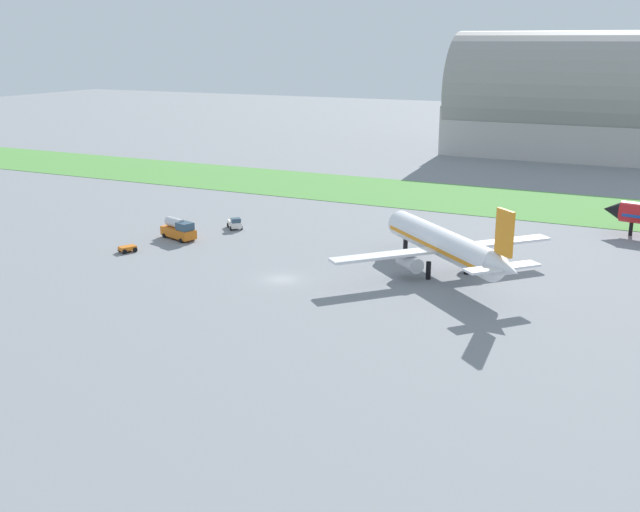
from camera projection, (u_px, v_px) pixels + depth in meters
name	position (u px, v px, depth m)	size (l,w,h in m)	color
ground_plane	(281.00, 279.00, 99.14)	(600.00, 600.00, 0.00)	gray
grass_taxiway_strip	(427.00, 195.00, 152.57)	(360.00, 28.00, 0.08)	#549342
airplane_midfield_jet	(445.00, 244.00, 100.08)	(26.52, 25.76, 11.56)	white
pushback_tug_near_gate	(235.00, 223.00, 125.55)	(3.79, 3.84, 1.95)	white
baggage_cart_midfield	(127.00, 248.00, 111.75)	(2.59, 2.90, 0.90)	orange
fuel_truck_by_runway	(179.00, 229.00, 118.81)	(6.93, 4.33, 3.29)	orange
hangar_distant	(581.00, 105.00, 200.72)	(68.52, 32.80, 32.80)	#BCB7B2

